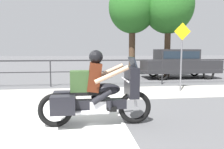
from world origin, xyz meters
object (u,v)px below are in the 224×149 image
Objects in this scene: parked_car at (178,62)px; motorcycle at (96,93)px; tree_behind_sign at (132,8)px; street_sign at (182,49)px; tree_behind_car at (168,6)px.

motorcycle is at bearing -122.66° from parked_car.
parked_car is at bearing -33.90° from tree_behind_sign.
street_sign is at bearing -82.52° from tree_behind_sign.
parked_car is 4.32m from tree_behind_sign.
motorcycle is 10.30m from tree_behind_car.
motorcycle is 0.41× the size of tree_behind_sign.
tree_behind_car is at bearing 74.27° from street_sign.
tree_behind_car is (4.89, 8.36, 3.51)m from motorcycle.
parked_car is 3.45m from tree_behind_car.
tree_behind_sign is at bearing 77.28° from motorcycle.
motorcycle is 0.91× the size of street_sign.
street_sign is 0.45× the size of tree_behind_car.
street_sign is (3.52, 3.48, 0.92)m from motorcycle.
parked_car is at bearing 66.82° from street_sign.
tree_behind_sign is 2.16m from tree_behind_car.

